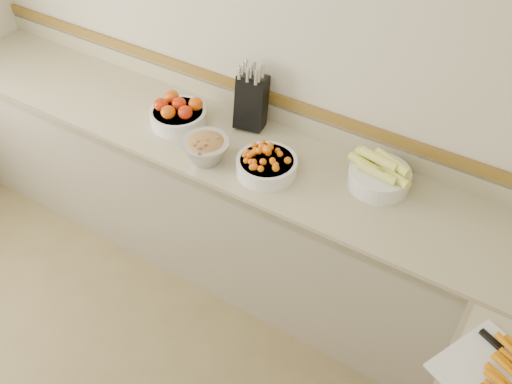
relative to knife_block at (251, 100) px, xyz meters
The scene contains 7 objects.
back_wall 0.27m from the knife_block, 77.08° to the left, with size 4.00×4.00×0.00m, color beige.
counter_back 0.64m from the knife_block, 84.14° to the right, with size 4.00×0.65×1.08m.
knife_block is the anchor object (origin of this frame).
tomato_bowl 0.41m from the knife_block, 148.85° to the right, with size 0.31×0.31×0.15m.
cherry_tomato_bowl 0.43m from the knife_block, 47.32° to the right, with size 0.31×0.31×0.17m.
corn_bowl 0.80m from the knife_block, ahead, with size 0.33×0.30×0.18m.
rhubarb_bowl 0.39m from the knife_block, 94.37° to the right, with size 0.25×0.25×0.14m.
Camera 1 is at (1.36, -0.26, 2.76)m, focal length 40.00 mm.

